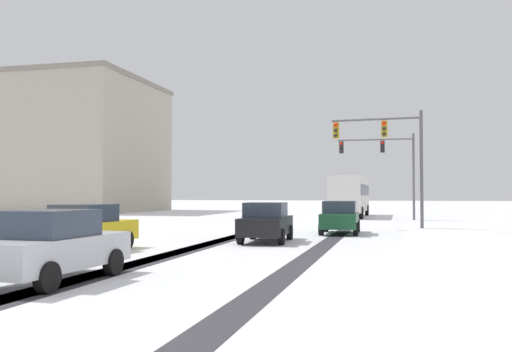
# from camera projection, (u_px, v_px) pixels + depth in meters

# --- Properties ---
(wheel_track_left_lane) EXTENTS (0.71, 29.99, 0.01)m
(wheel_track_left_lane) POSITION_uv_depth(u_px,v_px,m) (197.00, 247.00, 20.63)
(wheel_track_left_lane) COLOR #38383D
(wheel_track_left_lane) RESTS_ON ground
(wheel_track_right_lane) EXTENTS (0.73, 29.99, 0.01)m
(wheel_track_right_lane) POSITION_uv_depth(u_px,v_px,m) (319.00, 250.00, 19.53)
(wheel_track_right_lane) COLOR #38383D
(wheel_track_right_lane) RESTS_ON ground
(wheel_track_center) EXTENTS (1.04, 29.99, 0.01)m
(wheel_track_center) POSITION_uv_depth(u_px,v_px,m) (200.00, 247.00, 20.60)
(wheel_track_center) COLOR #38383D
(wheel_track_center) RESTS_ON ground
(sidewalk_kerb_right) EXTENTS (4.00, 29.99, 0.12)m
(sidewalk_kerb_right) POSITION_uv_depth(u_px,v_px,m) (491.00, 257.00, 16.90)
(sidewalk_kerb_right) COLOR white
(sidewalk_kerb_right) RESTS_ON ground
(traffic_signal_far_right) EXTENTS (5.75, 0.42, 6.50)m
(traffic_signal_far_right) POSITION_uv_depth(u_px,v_px,m) (387.00, 159.00, 42.11)
(traffic_signal_far_right) COLOR #56565B
(traffic_signal_far_right) RESTS_ON ground
(traffic_signal_near_right) EXTENTS (4.95, 0.56, 6.50)m
(traffic_signal_near_right) POSITION_uv_depth(u_px,v_px,m) (390.00, 146.00, 30.47)
(traffic_signal_near_right) COLOR #56565B
(traffic_signal_near_right) RESTS_ON ground
(car_dark_green_lead) EXTENTS (1.92, 4.14, 1.62)m
(car_dark_green_lead) POSITION_uv_depth(u_px,v_px,m) (340.00, 217.00, 27.33)
(car_dark_green_lead) COLOR #194C2D
(car_dark_green_lead) RESTS_ON ground
(car_black_second) EXTENTS (2.01, 4.19, 1.62)m
(car_black_second) POSITION_uv_depth(u_px,v_px,m) (266.00, 222.00, 22.75)
(car_black_second) COLOR black
(car_black_second) RESTS_ON ground
(car_yellow_cab_third) EXTENTS (2.01, 4.19, 1.62)m
(car_yellow_cab_third) POSITION_uv_depth(u_px,v_px,m) (86.00, 228.00, 18.91)
(car_yellow_cab_third) COLOR yellow
(car_yellow_cab_third) RESTS_ON ground
(car_silver_fourth) EXTENTS (1.93, 4.15, 1.62)m
(car_silver_fourth) POSITION_uv_depth(u_px,v_px,m) (51.00, 246.00, 12.44)
(car_silver_fourth) COLOR #B7BABF
(car_silver_fourth) RESTS_ON ground
(bus_oncoming) EXTENTS (2.79, 11.04, 3.38)m
(bus_oncoming) POSITION_uv_depth(u_px,v_px,m) (350.00, 193.00, 47.21)
(bus_oncoming) COLOR silver
(bus_oncoming) RESTS_ON ground
(office_building_far_left_block) EXTENTS (26.16, 16.83, 14.45)m
(office_building_far_left_block) POSITION_uv_depth(u_px,v_px,m) (37.00, 147.00, 62.86)
(office_building_far_left_block) COLOR #A89E8E
(office_building_far_left_block) RESTS_ON ground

